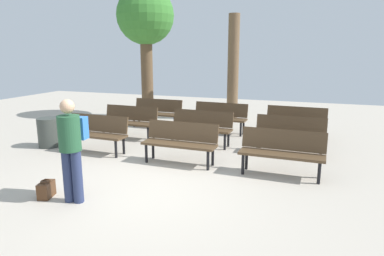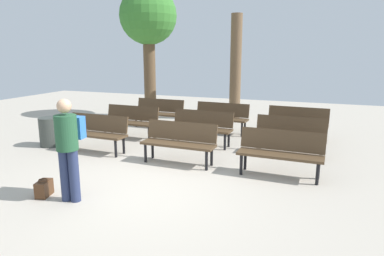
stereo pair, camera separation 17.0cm
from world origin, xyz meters
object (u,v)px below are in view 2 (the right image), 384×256
object	(u,v)px
bench_r1_c1	(202,126)
bench_r2_c0	(159,111)
bench_r1_c0	(131,120)
handbag	(44,188)
bench_r2_c2	(297,121)
bench_r0_c0	(96,131)
bench_r0_c1	(179,140)
visitor_with_backpack	(68,144)
tree_0	(148,19)
trash_bin	(50,132)
bench_r1_c2	(290,133)
bench_r0_c2	(281,150)
bench_r2_c1	(221,116)
tree_1	(236,68)

from	to	relation	value
bench_r1_c1	bench_r2_c0	world-z (taller)	same
bench_r1_c0	handbag	xyz separation A→B (m)	(0.73, -4.03, -0.37)
bench_r1_c0	bench_r2_c2	size ratio (longest dim) A/B	0.99
bench_r0_c0	bench_r0_c1	size ratio (longest dim) A/B	1.00
bench_r0_c1	visitor_with_backpack	world-z (taller)	visitor_with_backpack
tree_0	trash_bin	xyz separation A→B (m)	(-0.46, -4.57, -3.08)
tree_0	bench_r1_c2	bearing A→B (deg)	-31.10
tree_0	handbag	world-z (taller)	tree_0
trash_bin	bench_r1_c1	bearing A→B (deg)	22.17
bench_r1_c0	bench_r1_c1	bearing A→B (deg)	-0.12
bench_r0_c0	trash_bin	size ratio (longest dim) A/B	2.21
handbag	visitor_with_backpack	bearing A→B (deg)	5.11
handbag	trash_bin	bearing A→B (deg)	130.66
bench_r0_c2	handbag	distance (m)	4.28
bench_r0_c2	visitor_with_backpack	xyz separation A→B (m)	(-3.00, -2.34, 0.43)
bench_r1_c0	tree_0	size ratio (longest dim) A/B	0.35
tree_0	trash_bin	distance (m)	5.53
bench_r1_c2	bench_r0_c2	bearing A→B (deg)	-90.19
bench_r0_c0	visitor_with_backpack	size ratio (longest dim) A/B	0.98
bench_r1_c2	bench_r2_c1	size ratio (longest dim) A/B	0.99
bench_r0_c2	tree_0	bearing A→B (deg)	139.78
bench_r2_c1	bench_r0_c1	bearing A→B (deg)	-88.09
bench_r2_c1	trash_bin	distance (m)	4.67
bench_r0_c1	bench_r2_c2	xyz separation A→B (m)	(2.19, 3.02, 0.00)
bench_r1_c0	tree_1	world-z (taller)	tree_1
bench_r0_c0	trash_bin	world-z (taller)	bench_r0_c0
bench_r2_c1	tree_1	distance (m)	2.49
tree_0	bench_r0_c1	bearing A→B (deg)	-56.23
bench_r2_c0	trash_bin	bearing A→B (deg)	-116.45
bench_r1_c1	handbag	world-z (taller)	bench_r1_c1
bench_r1_c1	tree_0	world-z (taller)	tree_0
bench_r0_c2	tree_0	distance (m)	7.64
bench_r2_c0	trash_bin	size ratio (longest dim) A/B	2.20
bench_r1_c2	tree_0	xyz separation A→B (m)	(-5.28, 3.18, 2.94)
bench_r1_c1	tree_0	distance (m)	5.28
bench_r1_c2	bench_r0_c1	bearing A→B (deg)	-143.99
bench_r1_c1	bench_r2_c1	bearing A→B (deg)	88.40
tree_1	bench_r1_c0	bearing A→B (deg)	-120.22
tree_1	handbag	distance (m)	7.87
bench_r0_c0	bench_r2_c2	world-z (taller)	same
bench_r1_c1	bench_r2_c0	size ratio (longest dim) A/B	1.01
bench_r1_c0	bench_r1_c2	xyz separation A→B (m)	(4.30, -0.12, 0.00)
bench_r0_c0	handbag	world-z (taller)	bench_r0_c0
bench_r0_c1	bench_r1_c1	xyz separation A→B (m)	(-0.04, 1.56, 0.00)
bench_r2_c2	tree_0	distance (m)	6.30
bench_r2_c0	bench_r2_c2	distance (m)	4.23
bench_r0_c2	bench_r0_c1	bearing A→B (deg)	-179.16
handbag	tree_0	bearing A→B (deg)	103.53
bench_r1_c1	visitor_with_backpack	bearing A→B (deg)	-100.23
bench_r0_c0	bench_r2_c0	size ratio (longest dim) A/B	1.00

